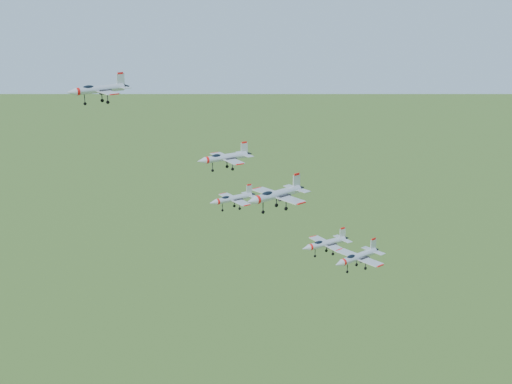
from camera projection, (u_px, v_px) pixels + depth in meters
jet_lead at (98, 89)px, 120.19m from camera, size 11.80×9.72×3.16m
jet_left_high at (224, 157)px, 118.57m from camera, size 10.55×8.74×2.82m
jet_right_high at (276, 195)px, 111.33m from camera, size 12.41×10.30×3.32m
jet_left_low at (232, 198)px, 139.19m from camera, size 10.79×8.88×2.89m
jet_right_low at (357, 257)px, 126.96m from camera, size 11.75×9.74×3.14m
jet_trail at (325, 243)px, 140.58m from camera, size 11.71×9.68×3.13m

